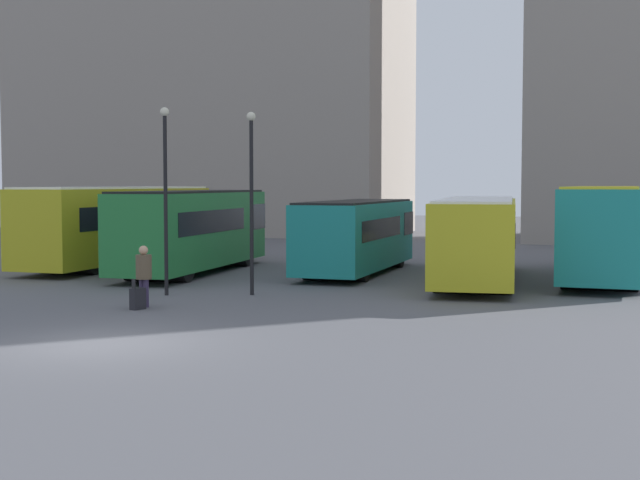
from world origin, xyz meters
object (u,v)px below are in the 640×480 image
(bus_1, at_px, (194,228))
(bus_2, at_px, (357,234))
(bus_4, at_px, (604,229))
(lamp_post_0, at_px, (251,188))
(lamp_post_1, at_px, (165,186))
(bus_3, at_px, (478,236))
(suitcase, at_px, (138,299))
(traveler, at_px, (144,271))
(bus_0, at_px, (121,223))

(bus_1, height_order, bus_2, bus_1)
(bus_4, height_order, lamp_post_0, lamp_post_0)
(bus_4, distance_m, lamp_post_1, 15.87)
(bus_1, height_order, bus_3, bus_1)
(suitcase, bearing_deg, bus_2, 4.60)
(bus_1, xyz_separation_m, bus_4, (15.17, 2.84, 0.10))
(lamp_post_0, bearing_deg, suitcase, -112.27)
(suitcase, bearing_deg, lamp_post_0, -4.57)
(bus_4, bearing_deg, traveler, 135.17)
(lamp_post_0, bearing_deg, lamp_post_1, -158.58)
(bus_2, bearing_deg, suitcase, 165.06)
(bus_4, xyz_separation_m, lamp_post_0, (-10.18, -8.47, 1.51))
(bus_3, bearing_deg, bus_0, 77.67)
(bus_1, bearing_deg, suitcase, -165.97)
(bus_4, bearing_deg, bus_0, 92.78)
(traveler, xyz_separation_m, lamp_post_0, (1.75, 3.52, 2.32))
(bus_0, height_order, bus_3, bus_0)
(lamp_post_1, bearing_deg, suitcase, -74.92)
(suitcase, height_order, lamp_post_0, lamp_post_0)
(traveler, xyz_separation_m, suitcase, (0.10, -0.51, -0.73))
(bus_4, xyz_separation_m, traveler, (-11.93, -12.00, -0.81))
(bus_1, distance_m, bus_4, 15.43)
(bus_2, bearing_deg, bus_1, 106.49)
(bus_0, height_order, lamp_post_1, lamp_post_1)
(bus_3, distance_m, lamp_post_1, 11.22)
(bus_1, relative_size, bus_4, 0.94)
(bus_3, xyz_separation_m, traveler, (-7.73, -9.70, -0.58))
(bus_1, distance_m, bus_3, 10.98)
(lamp_post_1, bearing_deg, bus_3, 40.22)
(bus_1, height_order, suitcase, bus_1)
(bus_2, relative_size, bus_3, 0.81)
(bus_0, distance_m, lamp_post_1, 11.10)
(bus_3, bearing_deg, traveler, 134.09)
(suitcase, distance_m, lamp_post_0, 5.31)
(bus_4, relative_size, lamp_post_1, 1.93)
(lamp_post_0, bearing_deg, bus_4, 39.77)
(bus_1, height_order, traveler, bus_1)
(bus_4, distance_m, lamp_post_0, 13.33)
(bus_4, xyz_separation_m, suitcase, (-11.83, -12.50, -1.53))
(bus_3, bearing_deg, bus_4, -68.71)
(traveler, height_order, lamp_post_1, lamp_post_1)
(bus_3, xyz_separation_m, suitcase, (-7.63, -10.21, -1.31))
(bus_0, relative_size, bus_4, 1.10)
(bus_2, height_order, suitcase, bus_2)
(lamp_post_0, bearing_deg, bus_0, 141.43)
(bus_2, relative_size, traveler, 5.38)
(bus_1, xyz_separation_m, traveler, (3.24, -9.16, -0.71))
(bus_0, relative_size, bus_2, 1.33)
(bus_0, relative_size, bus_3, 1.08)
(bus_4, relative_size, lamp_post_0, 1.98)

